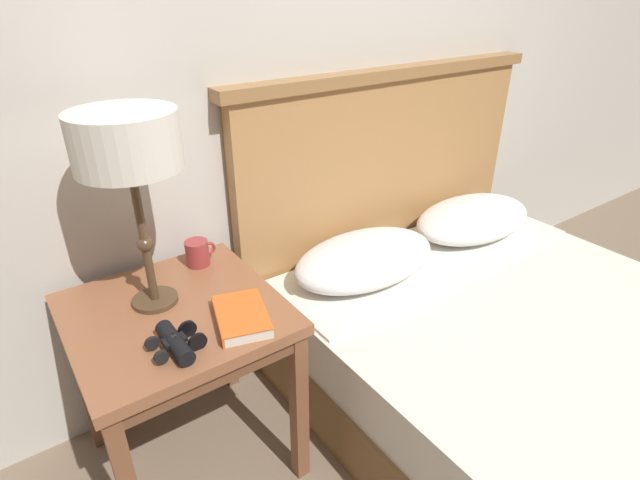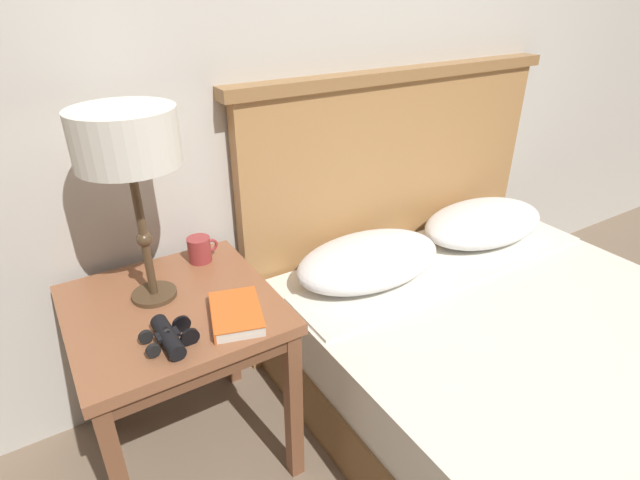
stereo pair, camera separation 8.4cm
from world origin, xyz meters
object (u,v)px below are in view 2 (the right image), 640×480
object	(u,v)px
bed	(555,382)
book_on_nightstand	(235,314)
table_lamp	(126,144)
coffee_mug	(200,249)
nightstand	(175,327)
binoculars_pair	(169,337)

from	to	relation	value
bed	book_on_nightstand	xyz separation A→B (m)	(-0.93, 0.43, 0.37)
book_on_nightstand	table_lamp	bearing A→B (deg)	125.13
coffee_mug	book_on_nightstand	bearing A→B (deg)	-94.80
nightstand	book_on_nightstand	distance (m)	0.23
table_lamp	coffee_mug	size ratio (longest dim) A/B	5.41
nightstand	binoculars_pair	distance (m)	0.21
book_on_nightstand	coffee_mug	world-z (taller)	coffee_mug
book_on_nightstand	binoculars_pair	size ratio (longest dim) A/B	1.46
nightstand	book_on_nightstand	world-z (taller)	book_on_nightstand
binoculars_pair	book_on_nightstand	bearing A→B (deg)	2.85
bed	book_on_nightstand	size ratio (longest dim) A/B	8.66
binoculars_pair	table_lamp	bearing A→B (deg)	83.47
bed	book_on_nightstand	bearing A→B (deg)	154.99
table_lamp	bed	bearing A→B (deg)	-31.27
nightstand	table_lamp	world-z (taller)	table_lamp
table_lamp	book_on_nightstand	world-z (taller)	table_lamp
bed	coffee_mug	xyz separation A→B (m)	(-0.90, 0.79, 0.40)
binoculars_pair	coffee_mug	world-z (taller)	coffee_mug
binoculars_pair	coffee_mug	xyz separation A→B (m)	(0.22, 0.37, 0.02)
bed	table_lamp	size ratio (longest dim) A/B	3.63
book_on_nightstand	nightstand	bearing A→B (deg)	128.93
nightstand	coffee_mug	bearing A→B (deg)	50.49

